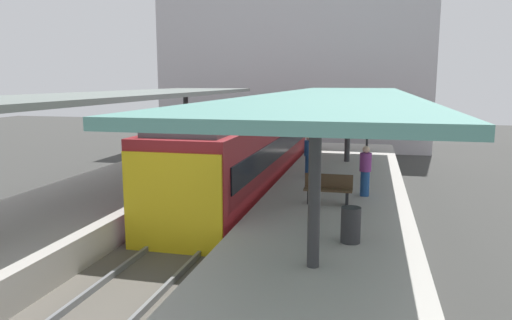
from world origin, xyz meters
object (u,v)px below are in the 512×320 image
platform_sign (367,137)px  passenger_mid_platform (309,155)px  litter_bin (351,225)px  platform_bench (328,188)px  passenger_near_bench (365,170)px  commuter_train (246,153)px

platform_sign → passenger_mid_platform: (-2.09, 0.48, -0.81)m
litter_bin → passenger_mid_platform: passenger_mid_platform is taller
platform_bench → litter_bin: platform_bench is taller
passenger_near_bench → platform_sign: bearing=89.9°
platform_bench → platform_sign: platform_sign is taller
passenger_mid_platform → litter_bin: bearing=-75.5°
litter_bin → passenger_mid_platform: 7.39m
platform_bench → platform_sign: size_ratio=0.63×
commuter_train → platform_bench: (3.65, -4.46, -0.26)m
platform_sign → passenger_mid_platform: bearing=167.1°
passenger_mid_platform → commuter_train: bearing=166.1°
litter_bin → platform_bench: bearing=103.4°
commuter_train → platform_bench: bearing=-50.7°
commuter_train → passenger_mid_platform: (2.59, -0.64, 0.09)m
platform_sign → litter_bin: size_ratio=2.76×
platform_bench → passenger_near_bench: passenger_near_bench is taller
commuter_train → litter_bin: commuter_train is taller
litter_bin → platform_sign: bearing=88.0°
litter_bin → commuter_train: bearing=119.7°
platform_sign → passenger_mid_platform: 2.29m
platform_bench → litter_bin: bearing=-76.6°
commuter_train → passenger_mid_platform: size_ratio=9.34×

